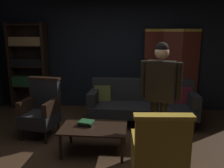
% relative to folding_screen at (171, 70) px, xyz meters
% --- Properties ---
extents(ground_plane, '(10.00, 10.00, 0.00)m').
position_rel_folding_screen_xyz_m(ground_plane, '(-1.22, -2.24, -0.99)').
color(ground_plane, '#3D2819').
extents(back_wall, '(7.20, 0.10, 2.80)m').
position_rel_folding_screen_xyz_m(back_wall, '(-1.22, 0.21, 0.41)').
color(back_wall, black).
rests_on(back_wall, ground_plane).
extents(folding_screen, '(1.26, 0.24, 1.90)m').
position_rel_folding_screen_xyz_m(folding_screen, '(0.00, 0.00, 0.00)').
color(folding_screen, '#5B2319').
rests_on(folding_screen, ground_plane).
extents(bookshelf, '(0.90, 0.32, 2.05)m').
position_rel_folding_screen_xyz_m(bookshelf, '(-3.37, -0.05, 0.08)').
color(bookshelf, black).
rests_on(bookshelf, ground_plane).
extents(velvet_couch, '(2.12, 0.78, 0.88)m').
position_rel_folding_screen_xyz_m(velvet_couch, '(-0.67, -0.79, -0.53)').
color(velvet_couch, black).
rests_on(velvet_couch, ground_plane).
extents(coffee_table, '(1.00, 0.64, 0.42)m').
position_rel_folding_screen_xyz_m(coffee_table, '(-1.44, -2.09, -0.61)').
color(coffee_table, black).
rests_on(coffee_table, ground_plane).
extents(armchair_gilt_accent, '(0.63, 0.62, 1.04)m').
position_rel_folding_screen_xyz_m(armchair_gilt_accent, '(-0.55, -2.99, -0.50)').
color(armchair_gilt_accent, gold).
rests_on(armchair_gilt_accent, ground_plane).
extents(armchair_wing_left, '(0.65, 0.65, 1.04)m').
position_rel_folding_screen_xyz_m(armchair_wing_left, '(-2.48, -1.57, -0.50)').
color(armchair_wing_left, black).
rests_on(armchair_wing_left, ground_plane).
extents(standing_figure, '(0.57, 0.31, 1.70)m').
position_rel_folding_screen_xyz_m(standing_figure, '(-0.46, -2.07, 0.04)').
color(standing_figure, black).
rests_on(standing_figure, ground_plane).
extents(book_black_cloth, '(0.22, 0.20, 0.04)m').
position_rel_folding_screen_xyz_m(book_black_cloth, '(-1.57, -2.03, -0.54)').
color(book_black_cloth, black).
rests_on(book_black_cloth, coffee_table).
extents(book_green_cloth, '(0.25, 0.22, 0.02)m').
position_rel_folding_screen_xyz_m(book_green_cloth, '(-1.57, -2.03, -0.51)').
color(book_green_cloth, '#1E4C28').
rests_on(book_green_cloth, book_black_cloth).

